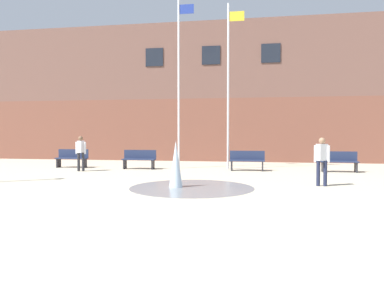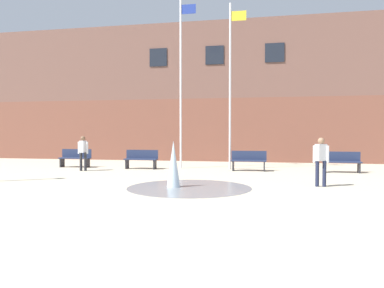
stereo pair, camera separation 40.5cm
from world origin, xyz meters
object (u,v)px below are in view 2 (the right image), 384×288
(teen_by_trashcan, at_px, (321,158))
(flagpole_right, at_px, (231,81))
(park_bench_far_left, at_px, (75,158))
(adult_in_red, at_px, (83,150))
(park_bench_near_trashcan, at_px, (342,162))
(park_bench_center, at_px, (141,159))
(park_bench_under_right_flagpole, at_px, (249,160))
(flagpole_left, at_px, (181,78))

(teen_by_trashcan, distance_m, flagpole_right, 7.01)
(park_bench_far_left, height_order, adult_in_red, adult_in_red)
(park_bench_near_trashcan, bearing_deg, park_bench_far_left, -179.91)
(flagpole_right, bearing_deg, adult_in_red, -161.85)
(park_bench_center, bearing_deg, teen_by_trashcan, -30.43)
(park_bench_center, relative_size, teen_by_trashcan, 1.01)
(park_bench_under_right_flagpole, distance_m, flagpole_right, 3.86)
(park_bench_far_left, height_order, park_bench_near_trashcan, same)
(flagpole_left, bearing_deg, park_bench_center, -159.44)
(park_bench_center, height_order, park_bench_under_right_flagpole, same)
(park_bench_far_left, relative_size, teen_by_trashcan, 1.01)
(park_bench_center, bearing_deg, flagpole_right, 9.18)
(park_bench_under_right_flagpole, relative_size, adult_in_red, 1.01)
(teen_by_trashcan, bearing_deg, park_bench_under_right_flagpole, 84.42)
(park_bench_under_right_flagpole, bearing_deg, flagpole_left, 169.40)
(park_bench_near_trashcan, bearing_deg, adult_in_red, -172.02)
(adult_in_red, height_order, flagpole_left, flagpole_left)
(park_bench_under_right_flagpole, relative_size, teen_by_trashcan, 1.01)
(park_bench_near_trashcan, xyz_separation_m, flagpole_left, (-7.33, 0.53, 3.94))
(park_bench_center, bearing_deg, park_bench_near_trashcan, 0.95)
(flagpole_left, bearing_deg, park_bench_near_trashcan, -4.16)
(park_bench_near_trashcan, xyz_separation_m, teen_by_trashcan, (-1.49, -4.65, 0.45))
(adult_in_red, xyz_separation_m, teen_by_trashcan, (9.95, -3.05, 0.00))
(adult_in_red, xyz_separation_m, flagpole_left, (4.11, 2.14, 3.48))
(flagpole_right, bearing_deg, flagpole_left, 180.00)
(park_bench_center, relative_size, adult_in_red, 1.01)
(park_bench_center, bearing_deg, adult_in_red, -147.53)
(teen_by_trashcan, distance_m, flagpole_left, 8.55)
(park_bench_center, xyz_separation_m, adult_in_red, (-2.28, -1.45, 0.45))
(adult_in_red, bearing_deg, teen_by_trashcan, 73.15)
(flagpole_left, relative_size, flagpole_right, 1.06)
(park_bench_far_left, relative_size, park_bench_under_right_flagpole, 1.00)
(park_bench_near_trashcan, height_order, teen_by_trashcan, teen_by_trashcan)
(park_bench_far_left, xyz_separation_m, flagpole_right, (7.77, 0.55, 3.70))
(park_bench_under_right_flagpole, xyz_separation_m, flagpole_right, (-0.89, 0.62, 3.70))
(park_bench_under_right_flagpole, distance_m, teen_by_trashcan, 5.24)
(park_bench_under_right_flagpole, xyz_separation_m, adult_in_red, (-7.41, -1.52, 0.45))
(park_bench_far_left, relative_size, park_bench_near_trashcan, 1.00)
(park_bench_far_left, bearing_deg, adult_in_red, -51.63)
(park_bench_center, bearing_deg, park_bench_far_left, 177.85)
(park_bench_under_right_flagpole, height_order, teen_by_trashcan, teen_by_trashcan)
(teen_by_trashcan, bearing_deg, flagpole_right, 88.87)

